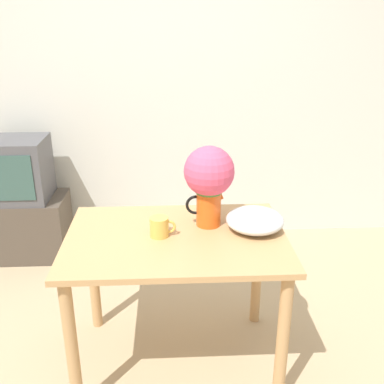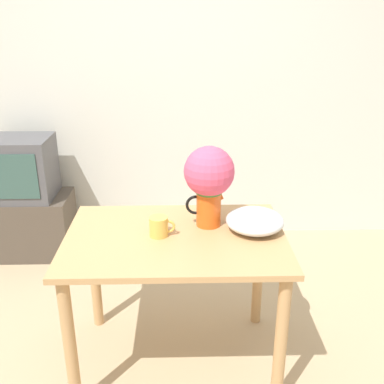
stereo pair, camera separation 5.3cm
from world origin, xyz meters
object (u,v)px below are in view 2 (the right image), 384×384
(flower_vase, at_px, (209,178))
(tv_set, at_px, (21,168))
(white_bowl, at_px, (255,221))
(coffee_mug, at_px, (159,226))

(flower_vase, distance_m, tv_set, 1.79)
(flower_vase, relative_size, white_bowl, 1.43)
(flower_vase, bearing_deg, white_bowl, -16.30)
(flower_vase, xyz_separation_m, coffee_mug, (-0.25, -0.12, -0.21))
(white_bowl, xyz_separation_m, tv_set, (-1.59, 1.19, -0.11))
(flower_vase, relative_size, tv_set, 0.90)
(flower_vase, xyz_separation_m, tv_set, (-1.36, 1.12, -0.32))
(coffee_mug, relative_size, tv_set, 0.28)
(flower_vase, relative_size, coffee_mug, 3.26)
(white_bowl, bearing_deg, coffee_mug, -174.10)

